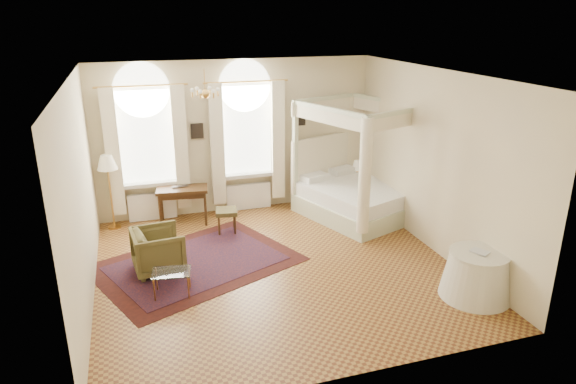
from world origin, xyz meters
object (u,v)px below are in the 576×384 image
nightstand (354,189)px  coffee_table (172,274)px  writing_desk (182,193)px  side_table (477,275)px  stool (226,213)px  armchair (158,250)px  canopy_bed (356,192)px  floor_lamp (107,166)px

nightstand → coffee_table: nightstand is taller
writing_desk → side_table: bearing=-47.5°
writing_desk → stool: 1.10m
nightstand → armchair: size_ratio=0.65×
stool → side_table: size_ratio=0.44×
canopy_bed → floor_lamp: canopy_bed is taller
writing_desk → side_table: writing_desk is taller
stool → floor_lamp: bearing=156.8°
coffee_table → canopy_bed: bearing=27.8°
canopy_bed → armchair: bearing=-163.4°
canopy_bed → writing_desk: 3.68m
nightstand → armchair: bearing=-154.7°
canopy_bed → writing_desk: size_ratio=2.49×
writing_desk → floor_lamp: size_ratio=0.72×
armchair → side_table: armchair is taller
canopy_bed → nightstand: bearing=67.2°
armchair → floor_lamp: bearing=12.7°
armchair → coffee_table: armchair is taller
armchair → coffee_table: (0.14, -0.90, -0.01)m
floor_lamp → coffee_table: bearing=-73.9°
nightstand → coffee_table: bearing=-145.6°
canopy_bed → stool: (-2.83, -0.01, -0.16)m
canopy_bed → stool: 2.84m
stool → armchair: armchair is taller
armchair → floor_lamp: (-0.76, 2.20, 0.94)m
writing_desk → coffee_table: writing_desk is taller
floor_lamp → side_table: 7.13m
writing_desk → floor_lamp: bearing=172.2°
armchair → floor_lamp: size_ratio=0.54×
writing_desk → coffee_table: size_ratio=1.69×
canopy_bed → coffee_table: (-4.12, -2.17, -0.20)m
stool → armchair: size_ratio=0.58×
stool → floor_lamp: size_ratio=0.31×
side_table → writing_desk: bearing=132.5°
canopy_bed → nightstand: (0.39, 0.92, -0.29)m
stool → armchair: 1.90m
nightstand → stool: bearing=-163.8°
armchair → stool: bearing=-54.7°
canopy_bed → writing_desk: canopy_bed is taller
canopy_bed → stool: canopy_bed is taller
armchair → floor_lamp: floor_lamp is taller
writing_desk → armchair: (-0.65, -2.00, -0.29)m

